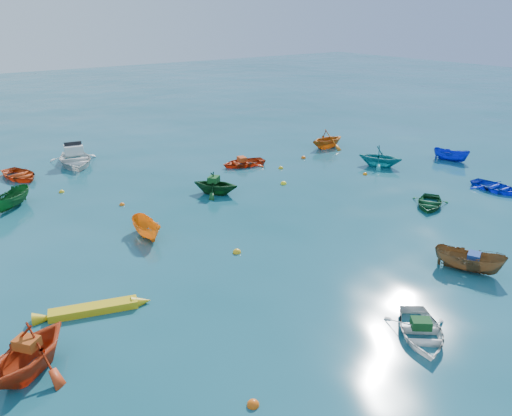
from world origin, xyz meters
TOP-DOWN VIEW (x-y plane):
  - ground at (0.00, 0.00)m, footprint 160.00×160.00m
  - dinghy_white_near at (-1.71, -6.65)m, footprint 3.44×3.56m
  - sampan_brown_mid at (3.61, -4.95)m, footprint 2.12×2.96m
  - dinghy_blue_se at (13.83, -0.23)m, footprint 2.20×3.02m
  - dinghy_orange_w at (-12.54, -0.94)m, footprint 4.14×4.07m
  - dinghy_green_e at (8.44, 0.50)m, footprint 3.37×3.11m
  - dinghy_cyan_se at (12.00, 7.15)m, footprint 3.61×3.76m
  - sampan_orange_n at (-5.73, 5.86)m, footprint 1.13×2.60m
  - dinghy_green_n at (-0.00, 9.04)m, footprint 3.44×3.51m
  - dinghy_red_ne at (4.49, 12.75)m, footprint 3.35×2.62m
  - sampan_blue_far at (17.21, 5.15)m, footprint 1.64×2.66m
  - dinghy_red_far at (-8.68, 18.73)m, footprint 3.11×3.79m
  - dinghy_orange_far at (12.48, 12.88)m, footprint 2.97×2.56m
  - sampan_green_far at (-10.14, 13.59)m, footprint 2.81×2.74m
  - kayak_yellow at (-9.95, 1.06)m, footprint 3.73×1.63m
  - motorboat_white at (-4.85, 19.74)m, footprint 3.98×4.99m
  - tarp_green_a at (-1.64, -6.58)m, footprint 0.79×0.77m
  - tarp_blue_a at (3.67, -5.09)m, footprint 0.75×0.68m
  - tarp_orange_a at (-12.50, -0.91)m, footprint 0.81×0.84m
  - tarp_green_b at (-0.06, 9.12)m, footprint 0.89×0.86m
  - tarp_orange_b at (4.39, 12.77)m, footprint 0.58×0.71m
  - buoy_or_a at (-7.95, -5.93)m, footprint 0.35×0.35m
  - buoy_ye_a at (-3.22, 1.97)m, footprint 0.37×0.37m
  - buoy_or_c at (-5.17, 10.47)m, footprint 0.29×0.29m
  - buoy_ye_c at (4.29, 8.05)m, footprint 0.38×0.38m
  - buoy_or_d at (9.80, 6.43)m, footprint 0.30×0.30m
  - buoy_ye_d at (-7.28, 14.52)m, footprint 0.31×0.31m
  - buoy_or_e at (9.04, 11.69)m, footprint 0.36×0.36m
  - buoy_ye_e at (6.17, 10.69)m, footprint 0.33×0.33m

SIDE VIEW (x-z plane):
  - ground at x=0.00m, z-range 0.00..0.00m
  - dinghy_white_near at x=-1.71m, z-range -0.30..0.30m
  - sampan_brown_mid at x=3.61m, z-range -0.54..0.54m
  - dinghy_blue_se at x=13.83m, z-range -0.31..0.31m
  - dinghy_orange_w at x=-12.54m, z-range -0.83..0.83m
  - dinghy_green_e at x=8.44m, z-range -0.28..0.28m
  - dinghy_cyan_se at x=12.00m, z-range -0.76..0.76m
  - sampan_orange_n at x=-5.73m, z-range -0.49..0.49m
  - dinghy_green_n at x=0.00m, z-range -0.70..0.70m
  - dinghy_red_ne at x=4.49m, z-range -0.32..0.32m
  - sampan_blue_far at x=17.21m, z-range -0.48..0.48m
  - dinghy_red_far at x=-8.68m, z-range -0.34..0.34m
  - dinghy_orange_far at x=12.48m, z-range -0.78..0.78m
  - sampan_green_far at x=-10.14m, z-range -0.55..0.55m
  - kayak_yellow at x=-9.95m, z-range -0.19..0.19m
  - motorboat_white at x=-4.85m, z-range -0.76..0.76m
  - buoy_or_a at x=-7.95m, z-range -0.17..0.17m
  - buoy_ye_a at x=-3.22m, z-range -0.19..0.19m
  - buoy_or_c at x=-5.17m, z-range -0.15..0.15m
  - buoy_ye_c at x=4.29m, z-range -0.19..0.19m
  - buoy_or_d at x=9.80m, z-range -0.15..0.15m
  - buoy_ye_d at x=-7.28m, z-range -0.16..0.16m
  - buoy_or_e at x=9.04m, z-range -0.18..0.18m
  - buoy_ye_e at x=6.17m, z-range -0.16..0.16m
  - tarp_green_a at x=-1.64m, z-range 0.30..0.61m
  - tarp_orange_b at x=4.39m, z-range 0.32..0.63m
  - tarp_blue_a at x=3.67m, z-range 0.54..0.83m
  - tarp_green_b at x=-0.06m, z-range 0.70..1.04m
  - tarp_orange_a at x=-12.50m, z-range 0.83..1.15m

